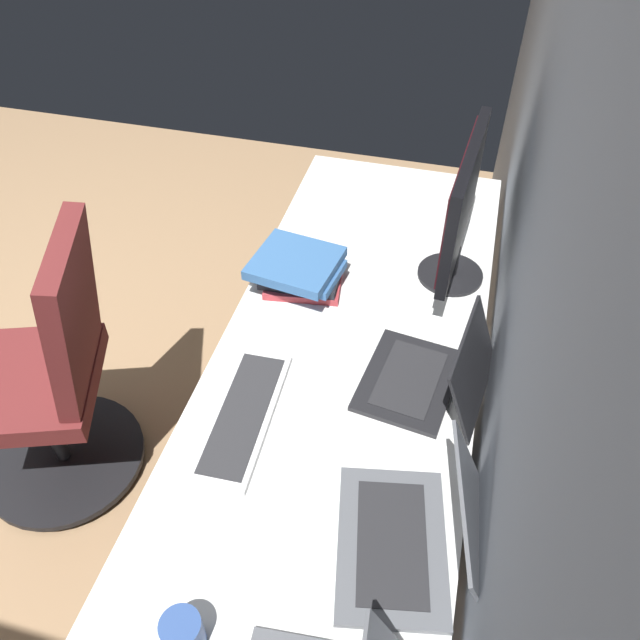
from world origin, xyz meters
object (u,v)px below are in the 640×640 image
laptop_leftmost (424,536)px  book_stack_near (298,271)px  laptop_left (434,375)px  office_chair (53,382)px  coffee_mug (182,636)px  drawer_pedestal (339,487)px  monitor_primary (461,208)px  keyboard_main (243,415)px

laptop_leftmost → book_stack_near: bearing=-147.0°
laptop_left → office_chair: bearing=-87.7°
coffee_mug → office_chair: (-0.70, -0.79, -0.32)m
laptop_left → office_chair: (0.05, -1.16, -0.32)m
drawer_pedestal → coffee_mug: (0.63, -0.16, 0.43)m
laptop_leftmost → coffee_mug: bearing=-52.9°
monitor_primary → coffee_mug: size_ratio=4.17×
keyboard_main → office_chair: office_chair is taller
laptop_left → coffee_mug: size_ratio=2.91×
monitor_primary → office_chair: 1.37m
coffee_mug → monitor_primary: bearing=163.4°
laptop_leftmost → laptop_left: (-0.44, -0.04, 0.00)m
monitor_primary → drawer_pedestal: bearing=-19.4°
book_stack_near → laptop_leftmost: bearing=33.0°
book_stack_near → coffee_mug: (1.04, 0.08, -0.01)m
book_stack_near → coffee_mug: 1.05m
drawer_pedestal → coffee_mug: 0.78m
drawer_pedestal → coffee_mug: coffee_mug is taller
drawer_pedestal → laptop_left: laptop_left is taller
monitor_primary → laptop_left: 0.50m
book_stack_near → laptop_left: bearing=56.0°
drawer_pedestal → keyboard_main: 0.47m
drawer_pedestal → book_stack_near: 0.65m
drawer_pedestal → keyboard_main: (0.10, -0.23, 0.39)m
laptop_leftmost → office_chair: 1.30m
laptop_left → office_chair: office_chair is taller
monitor_primary → laptop_leftmost: bearing=2.7°
laptop_leftmost → book_stack_near: laptop_leftmost is taller
book_stack_near → coffee_mug: book_stack_near is taller
monitor_primary → book_stack_near: bearing=-69.6°
laptop_leftmost → office_chair: bearing=-108.2°
book_stack_near → drawer_pedestal: bearing=29.4°
laptop_leftmost → book_stack_near: size_ratio=1.40×
keyboard_main → coffee_mug: bearing=7.8°
drawer_pedestal → monitor_primary: size_ratio=1.41×
coffee_mug → laptop_leftmost: bearing=127.1°
laptop_left → drawer_pedestal: bearing=-60.9°
office_chair → laptop_left: bearing=92.3°
keyboard_main → office_chair: (-0.17, -0.72, -0.28)m
office_chair → keyboard_main: bearing=77.0°
keyboard_main → office_chair: 0.79m
laptop_leftmost → office_chair: size_ratio=0.42×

